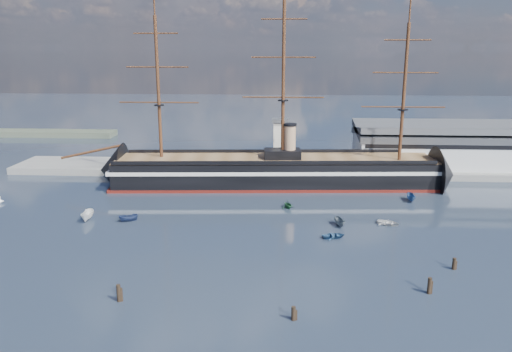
{
  "coord_description": "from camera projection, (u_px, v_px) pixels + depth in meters",
  "views": [
    {
      "loc": [
        4.5,
        -75.48,
        37.45
      ],
      "look_at": [
        -2.05,
        35.0,
        9.0
      ],
      "focal_mm": 35.0,
      "sensor_mm": 36.0,
      "label": 1
    }
  ],
  "objects": [
    {
      "name": "piling_near_right",
      "position": [
        429.0,
        294.0,
        78.4
      ],
      "size": [
        0.64,
        0.64,
        3.42
      ],
      "primitive_type": "cylinder",
      "color": "black",
      "rests_on": "ground"
    },
    {
      "name": "warship",
      "position": [
        269.0,
        171.0,
        139.56
      ],
      "size": [
        113.4,
        22.29,
        53.94
      ],
      "rotation": [
        0.0,
        0.0,
        0.07
      ],
      "color": "black",
      "rests_on": "ground"
    },
    {
      "name": "motorboat_e",
      "position": [
        388.0,
        225.0,
        108.88
      ],
      "size": [
        2.46,
        3.27,
        1.42
      ],
      "primitive_type": "imported",
      "rotation": [
        0.0,
        0.0,
        1.1
      ],
      "color": "silver",
      "rests_on": "ground"
    },
    {
      "name": "quay",
      "position": [
        302.0,
        172.0,
        155.46
      ],
      "size": [
        180.0,
        18.0,
        2.0
      ],
      "primitive_type": "cube",
      "color": "slate",
      "rests_on": "ground"
    },
    {
      "name": "motorboat_d",
      "position": [
        288.0,
        208.0,
        120.26
      ],
      "size": [
        6.19,
        4.85,
        2.09
      ],
      "primitive_type": "imported",
      "rotation": [
        0.0,
        0.0,
        0.49
      ],
      "color": "#1F5230",
      "rests_on": "ground"
    },
    {
      "name": "warehouse",
      "position": [
        458.0,
        146.0,
        154.59
      ],
      "size": [
        63.0,
        21.0,
        11.6
      ],
      "color": "#B7BABC",
      "rests_on": "ground"
    },
    {
      "name": "piling_near_mid",
      "position": [
        293.0,
        320.0,
        70.76
      ],
      "size": [
        0.64,
        0.64,
        2.8
      ],
      "primitive_type": "cylinder",
      "color": "black",
      "rests_on": "ground"
    },
    {
      "name": "quay_tower",
      "position": [
        280.0,
        143.0,
        150.53
      ],
      "size": [
        5.0,
        5.0,
        15.0
      ],
      "color": "silver",
      "rests_on": "ground"
    },
    {
      "name": "motorboat_f",
      "position": [
        411.0,
        201.0,
        125.59
      ],
      "size": [
        5.85,
        2.44,
        2.29
      ],
      "primitive_type": "imported",
      "rotation": [
        0.0,
        0.0,
        -0.06
      ],
      "color": "navy",
      "rests_on": "ground"
    },
    {
      "name": "piling_far_right",
      "position": [
        453.0,
        269.0,
        86.94
      ],
      "size": [
        0.64,
        0.64,
        2.84
      ],
      "primitive_type": "cylinder",
      "color": "black",
      "rests_on": "ground"
    },
    {
      "name": "motorboat_b",
      "position": [
        334.0,
        238.0,
        101.37
      ],
      "size": [
        1.88,
        3.12,
        1.36
      ],
      "primitive_type": "imported",
      "rotation": [
        0.0,
        0.0,
        1.83
      ],
      "color": "#2B517C",
      "rests_on": "ground"
    },
    {
      "name": "motorboat_g",
      "position": [
        129.0,
        222.0,
        110.89
      ],
      "size": [
        4.14,
        5.21,
        1.99
      ],
      "primitive_type": "imported",
      "rotation": [
        0.0,
        0.0,
        -1.03
      ],
      "color": "navy",
      "rests_on": "ground"
    },
    {
      "name": "piling_near_left",
      "position": [
        119.0,
        301.0,
        76.0
      ],
      "size": [
        0.64,
        0.64,
        3.48
      ],
      "primitive_type": "cylinder",
      "color": "black",
      "rests_on": "ground"
    },
    {
      "name": "motorboat_c",
      "position": [
        340.0,
        226.0,
        108.09
      ],
      "size": [
        5.64,
        3.12,
        2.14
      ],
      "primitive_type": "imported",
      "rotation": [
        0.0,
        0.0,
        0.23
      ],
      "color": "#545F68",
      "rests_on": "ground"
    },
    {
      "name": "ground",
      "position": [
        266.0,
        207.0,
        121.23
      ],
      "size": [
        600.0,
        600.0,
        0.0
      ],
      "primitive_type": "plane",
      "color": "#29313F",
      "rests_on": "ground"
    },
    {
      "name": "motorboat_a",
      "position": [
        88.0,
        220.0,
        111.77
      ],
      "size": [
        6.77,
        2.97,
        2.64
      ],
      "primitive_type": "imported",
      "rotation": [
        0.0,
        0.0,
        0.09
      ],
      "color": "white",
      "rests_on": "ground"
    }
  ]
}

